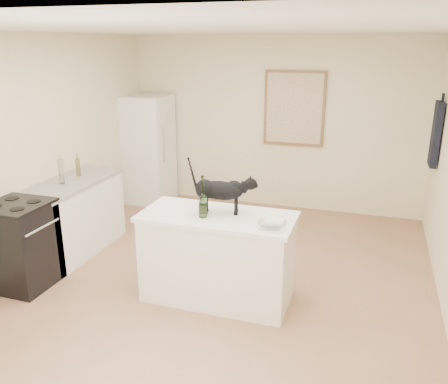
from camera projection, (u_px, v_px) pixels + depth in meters
The scene contains 19 objects.
floor at pixel (215, 286), 4.95m from camera, with size 5.50×5.50×0.00m, color #A37656.
ceiling at pixel (213, 29), 4.15m from camera, with size 5.50×5.50×0.00m, color white.
wall_back at pixel (274, 124), 7.03m from camera, with size 4.50×4.50×0.00m, color beige.
wall_front at pixel (10, 321), 2.06m from camera, with size 4.50×4.50×0.00m, color beige.
wall_left at pixel (26, 152), 5.22m from camera, with size 5.50×5.50×0.00m, color beige.
island_base at pixel (218, 259), 4.61m from camera, with size 1.44×0.67×0.86m, color white.
island_top at pixel (217, 217), 4.47m from camera, with size 1.50×0.70×0.04m, color white.
left_cabinets at pixel (73, 218), 5.67m from camera, with size 0.60×1.40×0.86m, color white.
left_countertop at pixel (69, 183), 5.53m from camera, with size 0.62×1.44×0.04m, color gray.
stove at pixel (21, 246), 4.85m from camera, with size 0.60×0.60×0.90m, color black.
fridge at pixel (148, 150), 7.39m from camera, with size 0.68×0.68×1.70m, color white.
artwork_frame at pixel (294, 109), 6.84m from camera, with size 0.90×0.03×1.10m, color brown.
artwork_canvas at pixel (294, 109), 6.82m from camera, with size 0.82×0.00×1.02m, color beige.
hanging_garment at pixel (436, 134), 5.72m from camera, with size 0.08×0.34×0.80m, color black.
black_cat at pixel (220, 193), 4.45m from camera, with size 0.59×0.18×0.41m, color black, non-canonical shape.
wine_bottle at pixel (203, 199), 4.34m from camera, with size 0.08×0.08×0.36m, color #2F5622.
glass_bowl at pixel (272, 225), 4.13m from camera, with size 0.25×0.25×0.06m, color white.
fridge_paper at pixel (167, 119), 7.13m from camera, with size 0.01×0.15×0.20m, color beige.
counter_bottle_cluster at pixel (68, 170), 5.52m from camera, with size 0.07×0.39×0.29m.
Camera 1 is at (1.47, -4.15, 2.49)m, focal length 37.09 mm.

